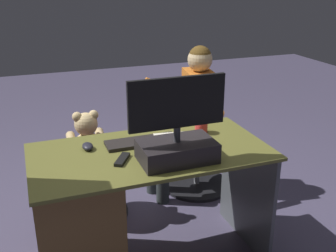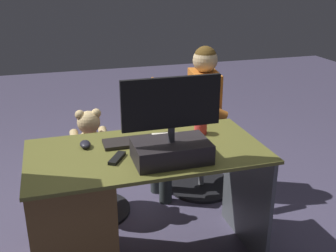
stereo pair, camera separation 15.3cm
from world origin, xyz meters
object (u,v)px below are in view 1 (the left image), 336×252
cup (201,126)px  person (190,110)px  computer_mouse (88,146)px  office_chair_teddy (91,184)px  visitor_chair (197,160)px  desk (92,217)px  monitor (177,138)px  teddy_bear (87,139)px  keyboard (142,142)px  tv_remote (122,159)px

cup → person: size_ratio=0.08×
computer_mouse → office_chair_teddy: bearing=-98.0°
visitor_chair → person: size_ratio=0.47×
desk → person: (-0.91, -0.74, 0.29)m
monitor → cup: size_ratio=5.84×
teddy_bear → office_chair_teddy: bearing=90.0°
monitor → person: 1.04m
desk → monitor: bearing=159.8°
desk → person: size_ratio=1.13×
cup → teddy_bear: 0.82m
cup → visitor_chair: size_ratio=0.16×
teddy_bear → desk: bearing=81.5°
teddy_bear → computer_mouse: bearing=82.2°
keyboard → computer_mouse: (0.31, -0.02, 0.01)m
desk → tv_remote: 0.41m
office_chair_teddy → visitor_chair: size_ratio=0.94×
keyboard → teddy_bear: 0.60m
cup → visitor_chair: cup is taller
desk → teddy_bear: bearing=-98.5°
teddy_bear → person: size_ratio=0.31×
cup → person: bearing=-106.8°
tv_remote → office_chair_teddy: tv_remote is taller
desk → teddy_bear: teddy_bear is taller
desk → person: bearing=-140.8°
computer_mouse → monitor: bearing=144.2°
keyboard → person: 0.85m
monitor → cup: (-0.28, -0.31, -0.08)m
office_chair_teddy → teddy_bear: teddy_bear is taller
computer_mouse → teddy_bear: teddy_bear is taller
person → teddy_bear: bearing=7.4°
desk → keyboard: (-0.34, -0.12, 0.36)m
office_chair_teddy → desk: bearing=81.3°
computer_mouse → desk: bearing=78.8°
teddy_bear → visitor_chair: (-0.89, -0.12, -0.36)m
keyboard → computer_mouse: computer_mouse is taller
tv_remote → visitor_chair: bearing=-102.8°
person → visitor_chair: bearing=-171.7°
office_chair_teddy → teddy_bear: (-0.00, -0.01, 0.35)m
cup → office_chair_teddy: (0.63, -0.48, -0.54)m
monitor → person: bearing=-117.1°
office_chair_teddy → visitor_chair: 0.90m
keyboard → visitor_chair: 1.05m
keyboard → cup: (-0.39, -0.03, 0.03)m
desk → monitor: size_ratio=2.57×
cup → tv_remote: cup is taller
desk → computer_mouse: computer_mouse is taller
visitor_chair → desk: bearing=37.3°
teddy_bear → cup: bearing=142.2°
monitor → office_chair_teddy: bearing=-66.0°
office_chair_teddy → person: bearing=-171.7°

